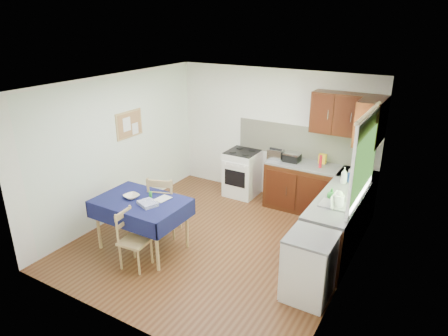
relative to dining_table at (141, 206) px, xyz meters
The scene contains 33 objects.
floor 1.34m from the dining_table, 39.47° to the left, with size 4.20×4.20×0.00m, color #4C2A14.
ceiling 2.12m from the dining_table, 39.47° to the left, with size 4.00×4.20×0.02m, color white.
wall_back 3.01m from the dining_table, 72.69° to the left, with size 4.00×0.02×2.50m, color white.
wall_front 1.72m from the dining_table, 57.36° to the right, with size 4.00×0.02×2.50m, color white.
wall_left 1.44m from the dining_table, 147.06° to the left, with size 0.02×4.20×2.50m, color white.
wall_right 3.02m from the dining_table, 14.13° to the left, with size 0.02×4.20×2.50m, color white.
base_cabinets 3.00m from the dining_table, 41.53° to the left, with size 1.90×2.30×0.86m.
worktop_back 3.18m from the dining_table, 52.60° to the left, with size 1.90×0.60×0.04m, color slate.
worktop_right 2.93m from the dining_table, 28.05° to the left, with size 0.60×1.70×0.04m, color slate.
worktop_corner 3.61m from the dining_table, 44.38° to the left, with size 0.60×0.60×0.04m, color slate.
splashback 3.24m from the dining_table, 61.42° to the left, with size 2.70×0.02×0.60m, color beige.
upper_cabinets 3.67m from the dining_table, 46.39° to the left, with size 1.20×0.85×0.70m.
stove 2.56m from the dining_table, 81.42° to the left, with size 0.60×0.61×0.92m.
window 3.32m from the dining_table, 26.55° to the left, with size 0.04×1.48×1.26m.
fridge 2.60m from the dining_table, ahead, with size 0.58×0.60×0.89m.
corkboard 1.74m from the dining_table, 136.75° to the left, with size 0.04×0.62×0.47m.
dining_table is the anchor object (origin of this frame).
chair_far 0.51m from the dining_table, 85.72° to the left, with size 0.59×0.59×1.05m.
chair_near 0.54m from the dining_table, 65.59° to the right, with size 0.42×0.42×0.87m.
toaster 2.71m from the dining_table, 65.92° to the left, with size 0.28×0.17×0.21m.
sandwich_press 2.89m from the dining_table, 60.84° to the left, with size 0.28×0.25×0.17m.
sauce_bottle 3.15m from the dining_table, 51.60° to the left, with size 0.05×0.05×0.23m, color red.
yellow_packet 3.32m from the dining_table, 54.69° to the left, with size 0.13×0.09×0.17m, color yellow.
dish_rack 2.82m from the dining_table, 23.22° to the left, with size 0.39×0.30×0.19m.
kettle 2.88m from the dining_table, 22.62° to the left, with size 0.14×0.14×0.24m.
cup 3.48m from the dining_table, 43.84° to the left, with size 0.11×0.11×0.09m, color white.
soap_bottle_a 3.18m from the dining_table, 38.39° to the left, with size 0.10×0.10×0.27m, color white.
soap_bottle_b 3.31m from the dining_table, 39.21° to the left, with size 0.09×0.09×0.21m, color #1B43A2.
soap_bottle_c 2.81m from the dining_table, 27.67° to the left, with size 0.13×0.13×0.16m, color #227D2A.
plate_bowl 0.21m from the dining_table, behind, with size 0.22×0.22×0.05m, color beige.
book 0.29m from the dining_table, 45.65° to the left, with size 0.18×0.24×0.02m, color white.
spice_jar 0.22m from the dining_table, 62.98° to the left, with size 0.05×0.05×0.10m, color green.
tea_towel 0.25m from the dining_table, 20.02° to the right, with size 0.28×0.22×0.05m, color navy.
Camera 1 is at (2.92, -4.73, 3.39)m, focal length 32.00 mm.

